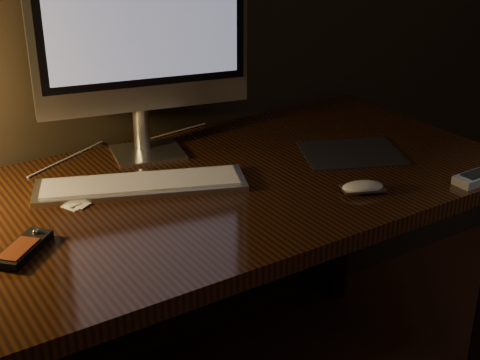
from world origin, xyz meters
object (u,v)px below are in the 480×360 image
desk (183,224)px  monitor (141,26)px  media_remote (24,248)px  keyboard (141,184)px  mouse (363,188)px

desk → monitor: bearing=90.3°
monitor → desk: bearing=-77.3°
desk → media_remote: size_ratio=11.62×
desk → media_remote: (-0.43, -0.15, 0.14)m
keyboard → desk: bearing=24.3°
desk → mouse: size_ratio=16.41×
mouse → media_remote: 0.75m
monitor → keyboard: (-0.11, -0.18, -0.33)m
desk → media_remote: media_remote is taller
keyboard → media_remote: size_ratio=3.53×
media_remote → keyboard: bearing=-17.7°
keyboard → monitor: bearing=81.6°
desk → keyboard: 0.18m
desk → media_remote: 0.47m
monitor → mouse: (0.31, -0.48, -0.33)m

